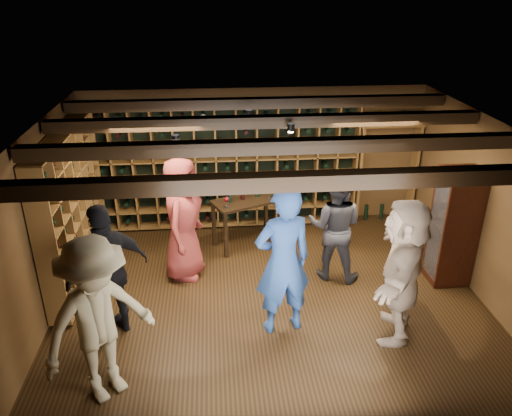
{
  "coord_description": "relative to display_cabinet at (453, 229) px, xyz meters",
  "views": [
    {
      "loc": [
        -0.73,
        -6.0,
        4.21
      ],
      "look_at": [
        -0.19,
        0.2,
        1.32
      ],
      "focal_mm": 35.0,
      "sensor_mm": 36.0,
      "label": 1
    }
  ],
  "objects": [
    {
      "name": "ground",
      "position": [
        -2.71,
        -0.2,
        -0.86
      ],
      "size": [
        6.0,
        6.0,
        0.0
      ],
      "primitive_type": "plane",
      "color": "black",
      "rests_on": "ground"
    },
    {
      "name": "room_shell",
      "position": [
        -2.71,
        -0.15,
        1.56
      ],
      "size": [
        6.0,
        6.0,
        6.0
      ],
      "color": "#53391C",
      "rests_on": "ground"
    },
    {
      "name": "wine_rack_back",
      "position": [
        -3.24,
        2.13,
        0.29
      ],
      "size": [
        4.65,
        0.3,
        2.2
      ],
      "color": "brown",
      "rests_on": "ground"
    },
    {
      "name": "wine_rack_left",
      "position": [
        -5.54,
        0.62,
        0.29
      ],
      "size": [
        0.3,
        2.65,
        2.2
      ],
      "color": "brown",
      "rests_on": "ground"
    },
    {
      "name": "crate_shelf",
      "position": [
        -0.31,
        2.12,
        0.71
      ],
      "size": [
        1.2,
        0.32,
        2.07
      ],
      "color": "brown",
      "rests_on": "ground"
    },
    {
      "name": "display_cabinet",
      "position": [
        0.0,
        0.0,
        0.0
      ],
      "size": [
        0.55,
        0.5,
        1.75
      ],
      "color": "black",
      "rests_on": "ground"
    },
    {
      "name": "man_blue_shirt",
      "position": [
        -2.65,
        -0.93,
        0.15
      ],
      "size": [
        0.82,
        0.62,
        2.0
      ],
      "primitive_type": "imported",
      "rotation": [
        0.0,
        0.0,
        3.36
      ],
      "color": "navy",
      "rests_on": "ground"
    },
    {
      "name": "man_grey_suit",
      "position": [
        -1.7,
        0.25,
        -0.01
      ],
      "size": [
        1.0,
        0.9,
        1.7
      ],
      "primitive_type": "imported",
      "rotation": [
        0.0,
        0.0,
        2.77
      ],
      "color": "black",
      "rests_on": "ground"
    },
    {
      "name": "guest_red_floral",
      "position": [
        -3.95,
        0.5,
        0.09
      ],
      "size": [
        0.83,
        1.05,
        1.89
      ],
      "primitive_type": "imported",
      "rotation": [
        0.0,
        0.0,
        1.3
      ],
      "color": "maroon",
      "rests_on": "ground"
    },
    {
      "name": "guest_woman_black",
      "position": [
        -4.8,
        -0.82,
        0.05
      ],
      "size": [
        1.13,
        0.96,
        1.81
      ],
      "primitive_type": "imported",
      "rotation": [
        0.0,
        0.0,
        3.74
      ],
      "color": "black",
      "rests_on": "ground"
    },
    {
      "name": "guest_khaki",
      "position": [
        -4.71,
        -1.89,
        0.11
      ],
      "size": [
        1.42,
        1.36,
        1.94
      ],
      "primitive_type": "imported",
      "rotation": [
        0.0,
        0.0,
        0.7
      ],
      "color": "gray",
      "rests_on": "ground"
    },
    {
      "name": "guest_beige",
      "position": [
        -1.2,
        -1.16,
        0.09
      ],
      "size": [
        1.19,
        1.83,
        1.89
      ],
      "primitive_type": "imported",
      "rotation": [
        0.0,
        0.0,
        4.32
      ],
      "color": "tan",
      "rests_on": "ground"
    },
    {
      "name": "tasting_table",
      "position": [
        -2.94,
        1.36,
        -0.11
      ],
      "size": [
        1.24,
        0.96,
        1.12
      ],
      "rotation": [
        0.0,
        0.0,
        0.42
      ],
      "color": "black",
      "rests_on": "ground"
    }
  ]
}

